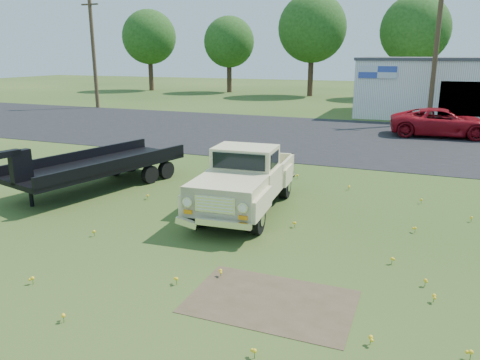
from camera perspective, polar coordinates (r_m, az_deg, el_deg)
name	(u,v)px	position (r m, az deg, el deg)	size (l,w,h in m)	color
ground	(251,234)	(11.92, 1.39, -6.59)	(140.00, 140.00, 0.00)	#254215
asphalt_lot	(348,138)	(26.05, 13.01, 5.02)	(90.00, 14.00, 0.02)	black
dirt_patch_a	(271,302)	(8.92, 3.79, -14.57)	(3.00, 2.00, 0.01)	#453B24
dirt_patch_b	(232,190)	(15.70, -1.00, -1.18)	(2.20, 1.60, 0.01)	#453B24
commercial_building	(462,87)	(37.51, 25.43, 10.20)	(14.20, 8.20, 4.15)	beige
utility_pole_west	(93,51)	(41.43, -17.44, 14.77)	(1.60, 0.30, 9.00)	#40331E
utility_pole_mid	(436,50)	(32.39, 22.78, 14.37)	(1.60, 0.30, 9.00)	#40331E
treeline_a	(149,37)	(59.63, -11.02, 16.73)	(6.40, 6.40, 9.52)	#3C281B
treeline_b	(229,42)	(55.85, -1.34, 16.46)	(5.76, 5.76, 8.57)	#3C281B
treeline_c	(312,28)	(51.33, 8.80, 17.82)	(7.04, 7.04, 10.47)	#3C281B
treeline_d	(415,30)	(50.97, 20.56, 16.74)	(6.72, 6.72, 10.00)	#3C281B
vintage_pickup_truck	(245,179)	(13.34, 0.66, 0.12)	(2.04, 5.25, 1.91)	tan
flatbed_trailer	(99,162)	(16.41, -16.85, 2.12)	(2.19, 6.58, 1.79)	black
red_pickup	(442,123)	(27.98, 23.43, 6.41)	(2.51, 5.44, 1.51)	maroon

